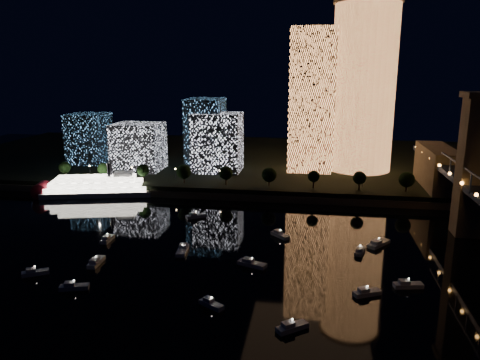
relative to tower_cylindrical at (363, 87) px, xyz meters
name	(u,v)px	position (x,y,z in m)	size (l,w,h in m)	color
ground	(274,284)	(-33.50, -132.31, -47.92)	(520.00, 520.00, 0.00)	black
far_bank	(297,162)	(-33.50, 27.69, -45.42)	(420.00, 160.00, 5.00)	black
seawall	(290,198)	(-33.50, -50.31, -46.42)	(420.00, 6.00, 3.00)	#6B5E4C
tower_cylindrical	(363,87)	(0.00, 0.00, 0.00)	(34.00, 34.00, 85.59)	#E58A49
tower_rectangular	(312,101)	(-25.83, -3.87, -6.69)	(22.77, 22.77, 72.46)	#E58A49
midrise_blocks	(168,140)	(-101.59, -11.29, -27.79)	(98.57, 35.84, 36.98)	white
riverboat	(92,187)	(-124.57, -55.03, -43.82)	(54.09, 23.14, 16.00)	silver
motorboats	(236,260)	(-46.24, -119.89, -47.11)	(111.93, 82.21, 2.78)	silver
esplanade_trees	(233,173)	(-60.30, -44.31, -37.45)	(166.39, 6.88, 8.94)	black
street_lamps	(220,173)	(-67.50, -38.31, -38.90)	(132.70, 0.70, 5.65)	black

